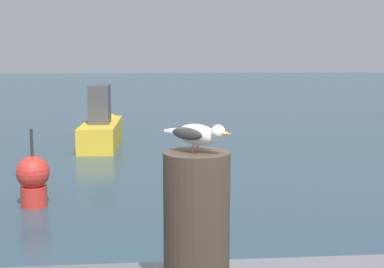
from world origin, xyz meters
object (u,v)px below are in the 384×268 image
(seagull, at_px, (198,134))
(boat_yellow, at_px, (102,128))
(mooring_post, at_px, (197,229))
(channel_buoy, at_px, (33,179))

(seagull, xyz_separation_m, boat_yellow, (-1.37, 13.05, -1.77))
(mooring_post, distance_m, boat_yellow, 13.18)
(boat_yellow, relative_size, channel_buoy, 2.81)
(mooring_post, distance_m, seagull, 0.47)
(boat_yellow, xyz_separation_m, channel_buoy, (-0.73, -6.28, 0.01))
(boat_yellow, bearing_deg, mooring_post, -84.01)
(mooring_post, relative_size, boat_yellow, 0.20)
(channel_buoy, bearing_deg, seagull, -72.76)
(mooring_post, relative_size, seagull, 2.35)
(seagull, distance_m, boat_yellow, 13.24)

